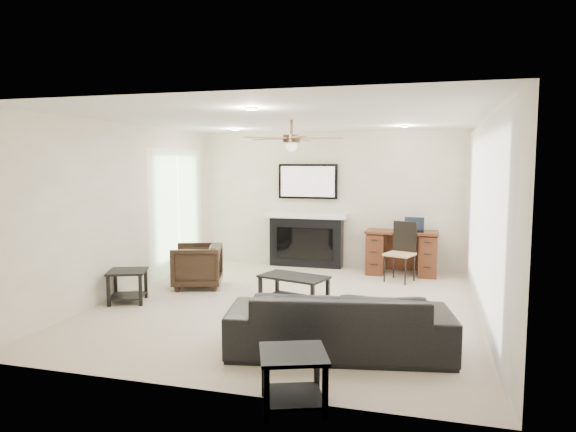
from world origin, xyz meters
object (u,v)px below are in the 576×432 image
(coffee_table, at_px, (294,290))
(fireplace_unit, at_px, (306,215))
(desk, at_px, (401,253))
(sofa, at_px, (339,322))
(armchair, at_px, (197,266))

(coffee_table, height_order, fireplace_unit, fireplace_unit)
(coffee_table, relative_size, fireplace_unit, 0.47)
(coffee_table, bearing_deg, desk, 77.21)
(coffee_table, distance_m, fireplace_unit, 2.72)
(fireplace_unit, distance_m, desk, 1.86)
(sofa, bearing_deg, armchair, -49.96)
(sofa, distance_m, fireplace_unit, 4.43)
(coffee_table, xyz_separation_m, desk, (1.31, 2.32, 0.18))
(desk, bearing_deg, sofa, -95.92)
(coffee_table, xyz_separation_m, fireplace_unit, (-0.44, 2.57, 0.75))
(sofa, relative_size, coffee_table, 2.49)
(armchair, bearing_deg, fireplace_unit, 130.44)
(fireplace_unit, relative_size, desk, 1.57)
(fireplace_unit, bearing_deg, desk, -8.05)
(sofa, height_order, armchair, armchair)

